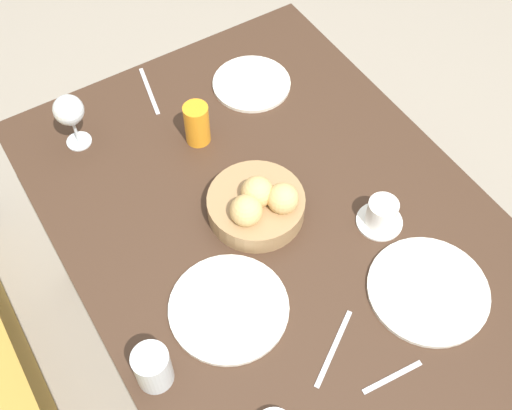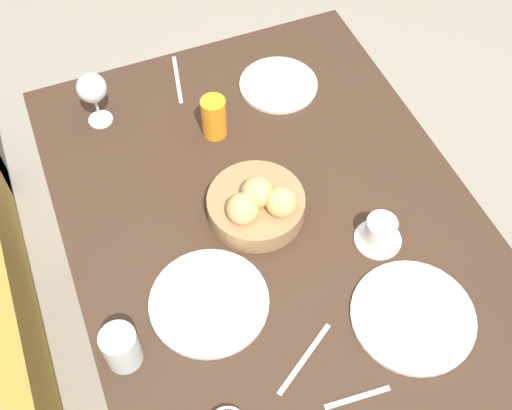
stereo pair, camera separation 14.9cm
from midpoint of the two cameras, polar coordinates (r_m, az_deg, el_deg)
ground_plane at (r=2.19m, az=3.04°, el=-12.59°), size 10.00×10.00×0.00m
dining_table at (r=1.60m, az=4.08°, el=-3.40°), size 1.27×0.95×0.77m
bread_basket at (r=1.48m, az=3.00°, el=-0.14°), size 0.23×0.23×0.12m
plate_near_left at (r=1.44m, az=16.74°, el=-9.67°), size 0.27×0.27×0.01m
plate_near_right at (r=1.79m, az=4.44°, el=10.47°), size 0.21×0.21×0.01m
plate_far_center at (r=1.39m, az=-1.11°, el=-8.85°), size 0.26×0.26×0.01m
juice_glass at (r=1.63m, az=-1.13°, el=7.63°), size 0.06×0.06×0.11m
water_tumbler at (r=1.31m, az=-8.67°, el=-12.69°), size 0.07×0.07×0.10m
wine_glass at (r=1.65m, az=-11.86°, el=9.85°), size 0.08×0.08×0.16m
coffee_cup at (r=1.49m, az=13.78°, el=-2.58°), size 0.11×0.11×0.07m
fork_silver at (r=1.36m, az=7.57°, el=-13.64°), size 0.11×0.16×0.00m
knife_silver at (r=1.81m, az=-4.64°, el=10.93°), size 0.18×0.05×0.00m
spoon_coffee at (r=1.35m, az=12.30°, el=-16.65°), size 0.02×0.14×0.00m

